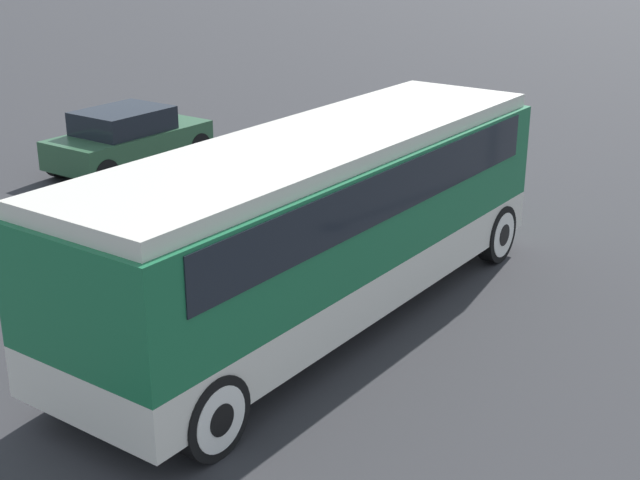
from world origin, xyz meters
TOP-DOWN VIEW (x-y plane):
  - ground_plane at (0.00, 0.00)m, footprint 120.00×120.00m
  - tour_bus at (0.10, -0.00)m, footprint 9.37×2.57m
  - parked_car_mid at (4.25, 8.78)m, footprint 4.03×1.87m

SIDE VIEW (x-z plane):
  - ground_plane at x=0.00m, z-range 0.00..0.00m
  - parked_car_mid at x=4.25m, z-range -0.01..1.48m
  - tour_bus at x=0.10m, z-range 0.30..3.21m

